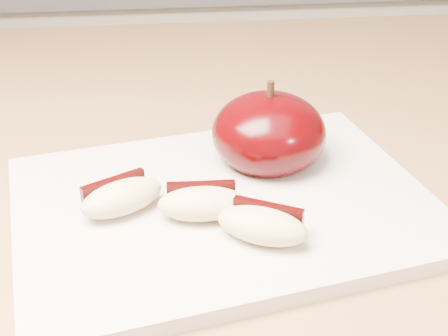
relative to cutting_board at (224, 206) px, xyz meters
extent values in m
cube|color=silver|center=(0.04, 0.83, -0.46)|extent=(2.40, 0.60, 0.90)
cube|color=olive|center=(0.04, 0.13, -0.03)|extent=(1.64, 0.64, 0.04)
cube|color=beige|center=(0.00, 0.00, 0.00)|extent=(0.32, 0.26, 0.01)
ellipsoid|color=black|center=(0.04, 0.05, 0.03)|extent=(0.09, 0.09, 0.06)
cylinder|color=black|center=(0.04, 0.05, 0.06)|extent=(0.01, 0.01, 0.01)
ellipsoid|color=beige|center=(-0.07, -0.01, 0.02)|extent=(0.07, 0.05, 0.02)
cube|color=black|center=(-0.08, 0.00, 0.02)|extent=(0.04, 0.03, 0.02)
ellipsoid|color=beige|center=(-0.02, -0.02, 0.02)|extent=(0.06, 0.03, 0.02)
cube|color=black|center=(-0.02, -0.01, 0.02)|extent=(0.05, 0.01, 0.02)
ellipsoid|color=beige|center=(0.02, -0.05, 0.02)|extent=(0.07, 0.05, 0.02)
cube|color=black|center=(0.02, -0.04, 0.02)|extent=(0.04, 0.03, 0.02)
camera|label=1|loc=(-0.04, -0.36, 0.24)|focal=50.00mm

